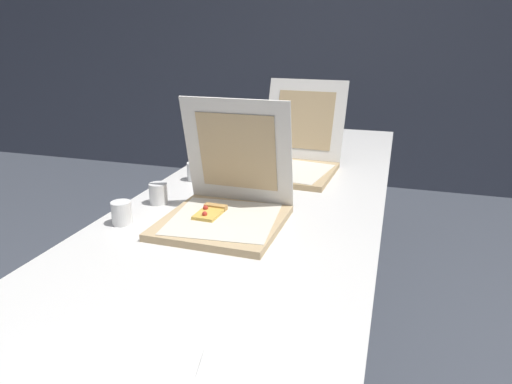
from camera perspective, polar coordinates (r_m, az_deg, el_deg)
The scene contains 9 objects.
wall_back at distance 4.04m, azimuth 11.54°, elevation 19.20°, with size 10.00×0.10×2.60m, color slate.
table at distance 1.72m, azimuth 1.19°, elevation -1.21°, with size 0.86×2.49×0.72m.
pizza_box_front at distance 1.41m, azimuth -3.82°, elevation -1.70°, with size 0.36×0.37×0.37m.
pizza_box_middle at distance 1.94m, azimuth 4.58°, elevation 4.11°, with size 0.38×0.50×0.36m.
cup_white_mid at distance 1.83m, azimuth -7.61°, elevation 2.56°, with size 0.06×0.06×0.07m, color white.
cup_white_near_center at distance 1.60m, azimuth -12.06°, elevation -0.19°, with size 0.06×0.06×0.07m, color white.
cup_white_far at distance 2.09m, azimuth -2.28°, elevation 4.83°, with size 0.06×0.06×0.07m, color white.
cup_white_near_left at distance 1.46m, azimuth -16.37°, elevation -2.51°, with size 0.06×0.06×0.07m, color white.
napkin_pile at distance 0.83m, azimuth -2.79°, elevation -22.46°, with size 0.17×0.17×0.01m.
Camera 1 is at (0.44, -0.86, 1.28)m, focal length 32.16 mm.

